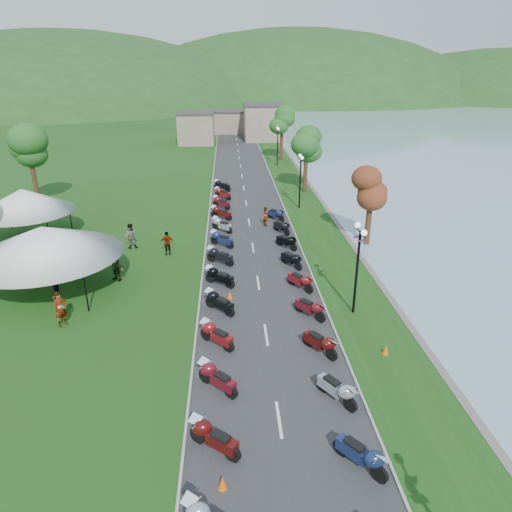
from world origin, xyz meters
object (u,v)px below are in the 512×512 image
object	(u,v)px
pedestrian_c	(57,303)
pedestrian_a	(64,325)
vendor_tent_main	(47,258)
pedestrian_b	(132,248)

from	to	relation	value
pedestrian_c	pedestrian_a	bearing A→B (deg)	12.41
vendor_tent_main	pedestrian_b	bearing A→B (deg)	61.13
pedestrian_a	pedestrian_b	distance (m)	11.04
pedestrian_b	vendor_tent_main	bearing A→B (deg)	54.02
vendor_tent_main	pedestrian_b	xyz separation A→B (m)	(3.58, 6.49, -2.00)
pedestrian_a	pedestrian_c	size ratio (longest dim) A/B	1.08
vendor_tent_main	pedestrian_c	distance (m)	2.92
pedestrian_c	pedestrian_b	bearing A→B (deg)	150.19
pedestrian_b	pedestrian_a	bearing A→B (deg)	75.03
vendor_tent_main	pedestrian_c	world-z (taller)	vendor_tent_main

